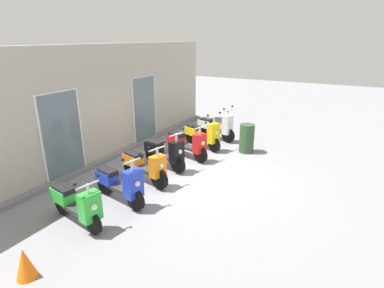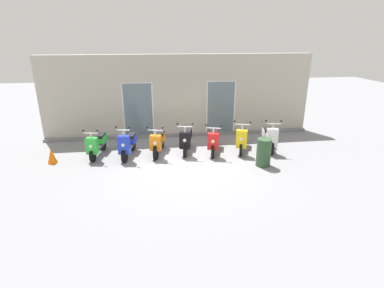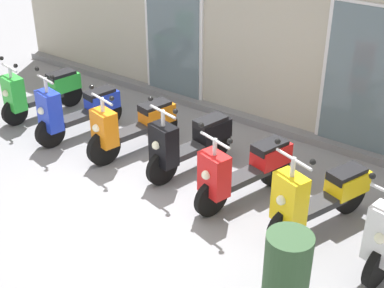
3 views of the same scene
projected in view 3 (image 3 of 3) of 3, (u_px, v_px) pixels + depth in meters
ground_plane at (145, 200)px, 7.31m from camera, size 40.00×40.00×0.00m
storefront_facade at (266, 27)px, 8.68m from camera, size 11.16×0.50×3.37m
scooter_green at (41, 91)px, 9.39m from camera, size 0.63×1.52×1.14m
scooter_blue at (77, 110)px, 8.70m from camera, size 0.64×1.56×1.25m
scooter_orange at (133, 126)px, 8.24m from camera, size 0.71×1.61×1.17m
scooter_black at (189, 142)px, 7.73m from camera, size 0.69×1.53×1.23m
scooter_red at (244, 169)px, 7.11m from camera, size 0.77×1.61×1.21m
scooter_yellow at (319, 196)px, 6.56m from camera, size 0.85×1.56×1.29m
trash_bin at (286, 273)px, 5.41m from camera, size 0.47×0.47×0.93m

